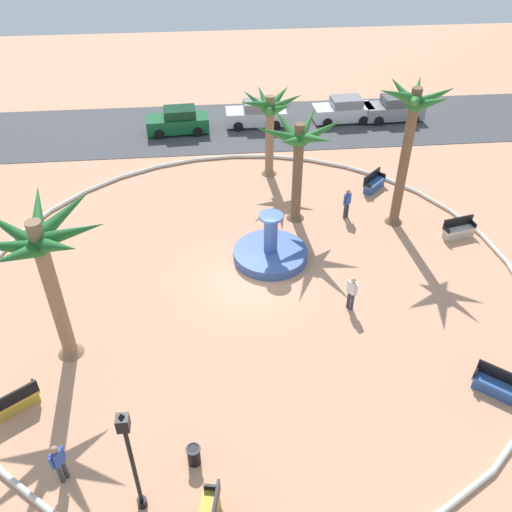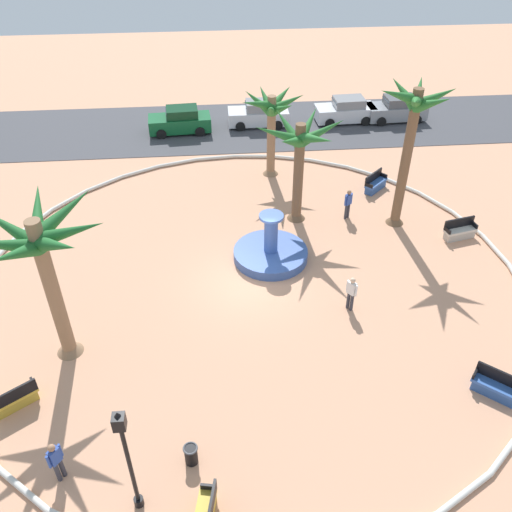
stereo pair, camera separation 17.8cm
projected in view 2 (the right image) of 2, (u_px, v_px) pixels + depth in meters
The scene contains 21 objects.
ground_plane at pixel (249, 281), 23.71m from camera, with size 80.00×80.00×0.00m, color tan.
plaza_curb at pixel (249, 279), 23.65m from camera, with size 23.68×23.68×0.20m, color silver.
street_asphalt at pixel (231, 127), 36.57m from camera, with size 48.00×8.00×0.03m, color #424247.
fountain at pixel (271, 252), 24.82m from camera, with size 3.39×3.39×2.35m.
palm_tree_near_fountain at pixel (412, 126), 24.24m from camera, with size 3.54×3.39×7.15m.
palm_tree_by_curb at pixel (272, 115), 29.25m from camera, with size 3.61×3.54×4.89m.
palm_tree_mid_plaza at pixel (300, 148), 25.32m from camera, with size 4.40×4.12×5.36m.
palm_tree_far_side at pixel (42, 254), 17.67m from camera, with size 4.57×4.64×6.15m.
bench_west at pixel (495, 388), 18.63m from camera, with size 1.54×1.42×1.00m.
bench_north at pixel (14, 400), 18.22m from camera, with size 1.60×1.33×1.00m.
bench_southeast at pixel (460, 232), 26.11m from camera, with size 1.67×0.84×1.00m.
bench_southwest at pixel (375, 184), 29.74m from camera, with size 1.50×1.47×1.00m.
lamppost at pixel (127, 455), 14.20m from camera, with size 0.32×0.32×4.26m.
trash_bin at pixel (191, 454), 16.56m from camera, with size 0.46×0.46×0.73m.
person_cyclist_helmet at pixel (56, 460), 15.82m from camera, with size 0.36×0.45×1.63m.
person_cyclist_photo at pixel (351, 292), 21.76m from camera, with size 0.37×0.44×1.62m.
person_pedestrian_stroll at pixel (348, 203), 27.17m from camera, with size 0.45×0.36×1.61m.
parked_car_leftmost at pixel (180, 121), 35.47m from camera, with size 4.10×2.12×1.67m.
parked_car_second at pixel (259, 114), 36.34m from camera, with size 4.02×1.96×1.67m.
parked_car_third at pixel (346, 111), 36.83m from camera, with size 4.07×2.06×1.67m.
parked_car_rightmost at pixel (396, 109), 37.03m from camera, with size 4.07×2.06×1.67m.
Camera 2 is at (-1.31, -18.16, 15.22)m, focal length 38.14 mm.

